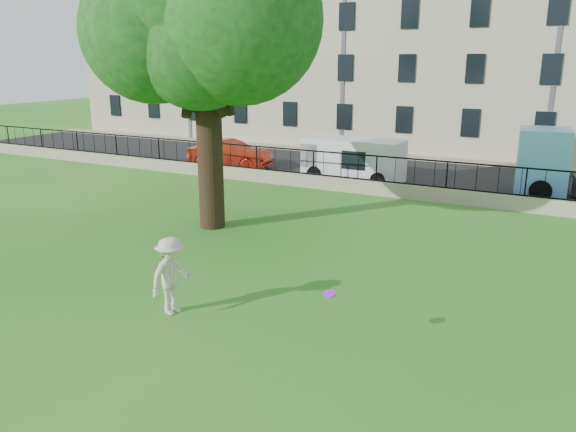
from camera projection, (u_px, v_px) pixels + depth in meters
The scene contains 11 objects.
ground at pixel (219, 292), 14.26m from camera, with size 120.00×120.00×0.00m, color #24721B.
retaining_wall at pixel (376, 188), 24.42m from camera, with size 50.00×0.40×0.60m, color gray.
iron_railing at pixel (376, 169), 24.19m from camera, with size 50.00×0.05×1.13m.
street at pixel (406, 175), 28.51m from camera, with size 60.00×9.00×0.01m, color black.
sidewalk at pixel (431, 159), 32.93m from camera, with size 60.00×1.40×0.12m, color gray.
building_row at pixel (460, 40), 35.91m from camera, with size 56.40×10.40×13.80m.
tree at pixel (202, 4), 17.94m from camera, with size 8.61×6.85×10.99m.
man at pixel (171, 276), 12.84m from camera, with size 1.19×0.68×1.84m, color beige.
frisbee at pixel (330, 294), 11.23m from camera, with size 0.27×0.27×0.03m, color #9B26DC.
red_sedan at pixel (230, 154), 30.41m from camera, with size 1.57×4.51×1.49m, color #B32816.
white_van at pixel (353, 160), 27.17m from camera, with size 4.80×1.87×2.02m, color silver.
Camera 1 is at (7.67, -10.90, 5.70)m, focal length 35.00 mm.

